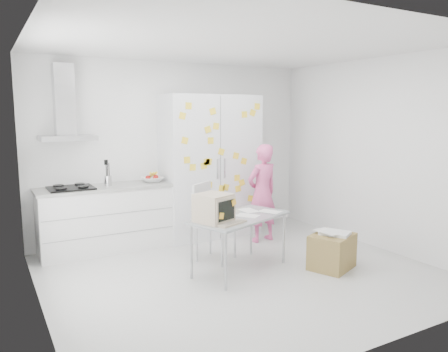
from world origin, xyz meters
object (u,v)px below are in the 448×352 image
chair (210,217)px  cardboard_box (332,251)px  desk (224,213)px  person (262,193)px

chair → cardboard_box: size_ratio=1.53×
chair → cardboard_box: bearing=-76.0°
desk → chair: (0.13, 0.61, -0.19)m
person → desk: size_ratio=1.04×
desk → chair: chair is taller
desk → person: bearing=18.6°
cardboard_box → chair: bearing=138.2°
person → desk: 1.55m
person → chair: bearing=11.3°
desk → cardboard_box: size_ratio=2.11×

